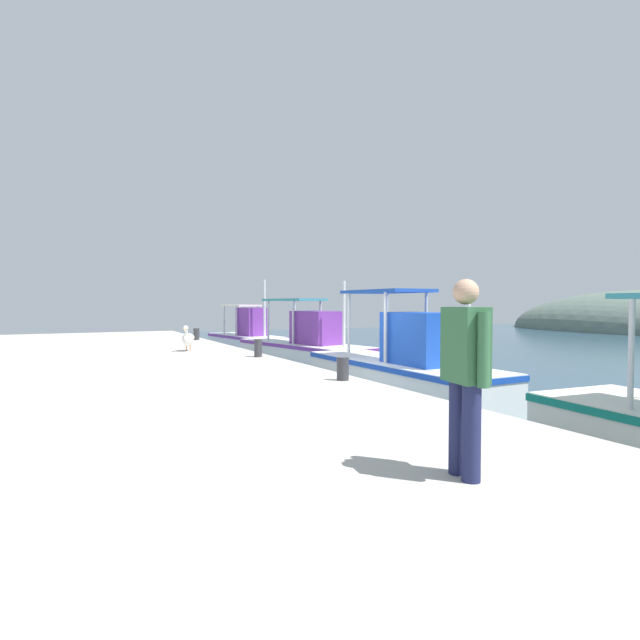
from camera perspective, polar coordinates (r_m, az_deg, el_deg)
The scene contains 9 objects.
quay_pier at distance 10.11m, azimuth -25.49°, elevation -9.14°, with size 36.00×10.00×0.80m, color #BCB7AD.
fishing_boat_nearest at distance 23.49m, azimuth -8.42°, elevation -2.06°, with size 5.16×2.33×3.34m.
fishing_boat_second at distance 17.76m, azimuth -1.80°, elevation -3.31°, with size 6.42×2.75×3.03m.
fishing_boat_third at distance 12.28m, azimuth 9.37°, elevation -5.61°, with size 6.20×1.80×2.76m.
pelican at distance 16.22m, azimuth -14.90°, elevation -2.05°, with size 0.95×0.61×0.82m.
fisherman_standing at distance 4.47m, azimuth 16.29°, elevation -5.36°, with size 0.61×0.31×1.72m.
mooring_bollard_nearest at distance 21.05m, azimuth -13.98°, elevation -1.58°, with size 0.24×0.24×0.48m, color #333338.
mooring_bollard_second at distance 14.07m, azimuth -7.10°, elevation -3.21°, with size 0.22×0.22×0.50m, color #333338.
mooring_bollard_third at distance 9.78m, azimuth 2.62°, elevation -5.59°, with size 0.24×0.24×0.46m, color #333338.
Camera 1 is at (9.92, -5.29, 2.31)m, focal length 27.92 mm.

